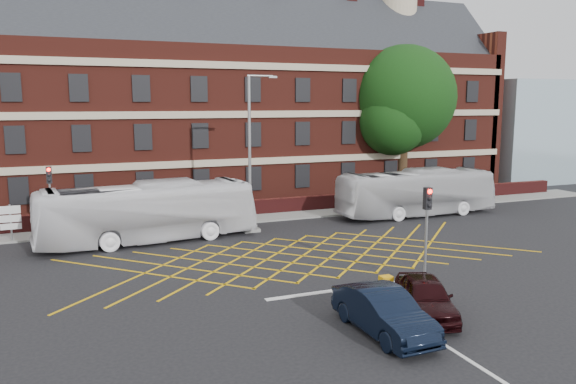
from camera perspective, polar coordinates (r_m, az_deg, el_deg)
name	(u,v)px	position (r m, az deg, el deg)	size (l,w,h in m)	color
ground	(319,266)	(27.46, 3.17, -7.53)	(120.00, 120.00, 0.00)	black
victorian_building	(209,103)	(47.22, -7.98, 8.97)	(51.00, 12.17, 20.40)	#541D15
boundary_wall	(240,209)	(39.17, -4.91, -1.70)	(56.00, 0.50, 1.10)	#461212
far_pavement	(244,218)	(38.32, -4.46, -2.68)	(60.00, 3.00, 0.12)	slate
glass_block	(531,130)	(63.72, 23.43, 5.76)	(14.00, 10.00, 10.00)	#99B2BF
box_junction_hatching	(303,256)	(29.21, 1.49, -6.49)	(11.50, 0.12, 0.02)	#CC990C
stop_line	(354,288)	(24.48, 6.68, -9.64)	(8.00, 0.30, 0.02)	silver
centre_line	(451,349)	(19.43, 16.20, -15.06)	(0.15, 14.00, 0.02)	silver
bus_left	(148,212)	(32.74, -14.05, -2.01)	(2.87, 12.26, 3.41)	silver
bus_right	(417,193)	(40.19, 12.93, -0.07)	(2.73, 11.65, 3.25)	silver
car_navy	(384,312)	(19.85, 9.70, -11.92)	(1.63, 4.67, 1.54)	black
car_maroon	(425,296)	(21.76, 13.79, -10.27)	(1.72, 4.29, 1.46)	black
deciduous_tree	(403,105)	(47.78, 11.64, 8.70)	(8.55, 8.54, 12.56)	black
traffic_light_near	(426,245)	(25.04, 13.82, -5.24)	(0.70, 0.70, 4.27)	slate
traffic_light_far	(51,210)	(34.71, -22.90, -1.74)	(0.70, 0.70, 4.27)	slate
street_lamp	(251,178)	(34.20, -3.79, 1.43)	(2.25, 1.00, 9.48)	slate
direction_signs	(10,219)	(35.20, -26.36, -2.47)	(1.10, 0.16, 2.20)	gray
utility_cabinet	(386,288)	(23.08, 9.90, -9.60)	(0.49, 0.39, 1.01)	orange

